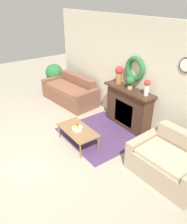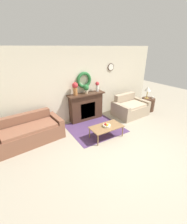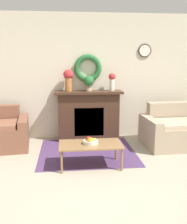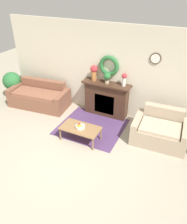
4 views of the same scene
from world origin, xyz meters
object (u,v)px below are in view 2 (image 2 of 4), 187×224
at_px(loveseat_right, 130,108).
at_px(couch_left, 29,132).
at_px(side_table_by_loveseat, 148,104).
at_px(mug, 153,97).
at_px(potted_plant_on_mantel, 86,88).
at_px(coffee_table, 106,127).
at_px(vase_on_mantel_right, 97,86).
at_px(vase_on_mantel_left, 75,88).
at_px(table_lamp, 148,89).
at_px(fruit_bowl, 107,125).
at_px(fireplace, 86,106).

bearing_deg(loveseat_right, couch_left, 174.95).
distance_m(side_table_by_loveseat, mug, 0.37).
bearing_deg(potted_plant_on_mantel, coffee_table, -94.16).
bearing_deg(coffee_table, vase_on_mantel_right, 67.75).
bearing_deg(vase_on_mantel_right, mug, -17.49).
bearing_deg(coffee_table, vase_on_mantel_left, 102.37).
relative_size(loveseat_right, table_lamp, 2.68).
bearing_deg(side_table_by_loveseat, coffee_table, -164.25).
height_order(table_lamp, mug, table_lamp).
bearing_deg(side_table_by_loveseat, vase_on_mantel_left, 168.38).
bearing_deg(couch_left, vase_on_mantel_left, 7.96).
bearing_deg(potted_plant_on_mantel, couch_left, -169.19).
height_order(mug, vase_on_mantel_right, vase_on_mantel_right).
height_order(loveseat_right, coffee_table, loveseat_right).
height_order(couch_left, coffee_table, couch_left).
distance_m(couch_left, potted_plant_on_mantel, 2.45).
height_order(fruit_bowl, mug, mug).
xyz_separation_m(loveseat_right, vase_on_mantel_right, (-1.26, 0.61, 0.98)).
bearing_deg(mug, loveseat_right, 172.27).
relative_size(couch_left, table_lamp, 3.83).
height_order(side_table_by_loveseat, vase_on_mantel_left, vase_on_mantel_left).
height_order(fireplace, vase_on_mantel_right, vase_on_mantel_right).
bearing_deg(fruit_bowl, potted_plant_on_mantel, 85.78).
bearing_deg(coffee_table, loveseat_right, 25.21).
xyz_separation_m(fruit_bowl, side_table_by_loveseat, (2.91, 0.83, -0.15)).
relative_size(fireplace, vase_on_mantel_right, 3.86).
bearing_deg(couch_left, table_lamp, -7.89).
bearing_deg(vase_on_mantel_left, fireplace, -0.75).
bearing_deg(vase_on_mantel_left, vase_on_mantel_right, 0.00).
xyz_separation_m(couch_left, fruit_bowl, (2.11, -1.05, 0.12)).
bearing_deg(fireplace, vase_on_mantel_right, 0.62).
distance_m(coffee_table, side_table_by_loveseat, 3.02).
height_order(table_lamp, vase_on_mantel_left, vase_on_mantel_left).
bearing_deg(table_lamp, mug, -38.16).
bearing_deg(vase_on_mantel_left, couch_left, -166.05).
bearing_deg(coffee_table, side_table_by_loveseat, 15.75).
xyz_separation_m(loveseat_right, side_table_by_loveseat, (1.04, -0.06, -0.03)).
xyz_separation_m(fruit_bowl, table_lamp, (2.84, 0.89, 0.53)).
bearing_deg(vase_on_mantel_right, couch_left, -170.73).
xyz_separation_m(vase_on_mantel_right, potted_plant_on_mantel, (-0.50, -0.02, -0.02)).
bearing_deg(side_table_by_loveseat, table_lamp, 141.34).
distance_m(loveseat_right, potted_plant_on_mantel, 2.09).
relative_size(coffee_table, side_table_by_loveseat, 1.78).
height_order(coffee_table, vase_on_mantel_right, vase_on_mantel_right).
distance_m(side_table_by_loveseat, vase_on_mantel_left, 3.47).
bearing_deg(mug, fireplace, 165.50).
xyz_separation_m(couch_left, loveseat_right, (3.98, -0.16, 0.00)).
height_order(fruit_bowl, table_lamp, table_lamp).
relative_size(loveseat_right, mug, 14.12).
distance_m(mug, vase_on_mantel_left, 3.52).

